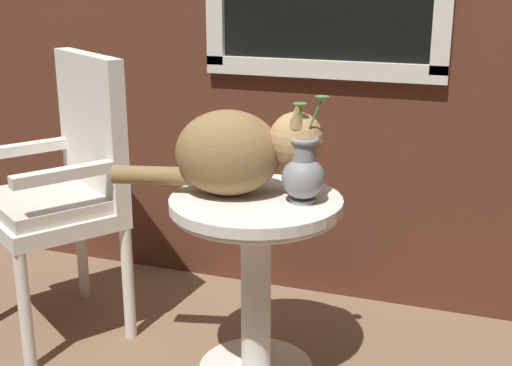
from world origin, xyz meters
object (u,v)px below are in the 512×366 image
wicker_side_table (256,252)px  wicker_chair (66,182)px  pewter_vase_with_ivy (303,172)px  cat (238,151)px

wicker_side_table → wicker_chair: bearing=172.6°
wicker_side_table → pewter_vase_with_ivy: pewter_vase_with_ivy is taller
wicker_side_table → pewter_vase_with_ivy: size_ratio=1.92×
cat → pewter_vase_with_ivy: bearing=-1.8°
wicker_chair → cat: size_ratio=1.55×
wicker_side_table → cat: bearing=164.7°
pewter_vase_with_ivy → wicker_side_table: bearing=-175.6°
wicker_chair → cat: bearing=-6.6°
wicker_chair → pewter_vase_with_ivy: (0.94, -0.09, 0.16)m
cat → pewter_vase_with_ivy: 0.23m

